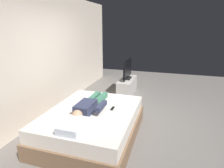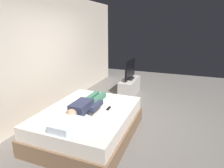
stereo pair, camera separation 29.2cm
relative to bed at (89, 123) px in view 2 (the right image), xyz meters
The scene contains 8 objects.
ground_plane 0.94m from the bed, 35.12° to the right, with size 10.00×10.00×0.00m, color slate.
back_wall 2.15m from the bed, 51.39° to the left, with size 6.40×0.10×2.80m, color beige.
bed is the anchor object (origin of this frame).
pillow 0.79m from the bed, behind, with size 0.48×0.34×0.12m, color white.
person 0.36m from the bed, 65.04° to the left, with size 1.26×0.46×0.18m.
remote 0.48m from the bed, 62.30° to the right, with size 0.15×0.04×0.02m, color black.
tv_stand 2.48m from the bed, ahead, with size 1.10×0.40×0.50m, color #B7B2AD.
tv 2.53m from the bed, ahead, with size 0.88×0.20×0.59m.
Camera 2 is at (-3.61, -1.07, 2.04)m, focal length 30.49 mm.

